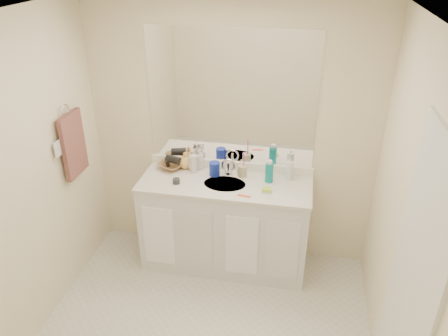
% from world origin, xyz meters
% --- Properties ---
extents(ceiling, '(2.60, 2.60, 0.02)m').
position_xyz_m(ceiling, '(0.00, 0.00, 2.40)').
color(ceiling, white).
rests_on(ceiling, wall_back).
extents(wall_back, '(2.60, 0.02, 2.40)m').
position_xyz_m(wall_back, '(0.00, 1.30, 1.20)').
color(wall_back, '#F8EAC2').
rests_on(wall_back, floor).
extents(wall_left, '(0.02, 2.60, 2.40)m').
position_xyz_m(wall_left, '(-1.30, 0.00, 1.20)').
color(wall_left, '#F8EAC2').
rests_on(wall_left, floor).
extents(wall_right, '(0.02, 2.60, 2.40)m').
position_xyz_m(wall_right, '(1.30, 0.00, 1.20)').
color(wall_right, '#F8EAC2').
rests_on(wall_right, floor).
extents(vanity_cabinet, '(1.50, 0.55, 0.85)m').
position_xyz_m(vanity_cabinet, '(0.00, 1.02, 0.42)').
color(vanity_cabinet, silver).
rests_on(vanity_cabinet, floor).
extents(countertop, '(1.52, 0.57, 0.03)m').
position_xyz_m(countertop, '(0.00, 1.02, 0.86)').
color(countertop, silver).
rests_on(countertop, vanity_cabinet).
extents(backsplash, '(1.52, 0.03, 0.08)m').
position_xyz_m(backsplash, '(0.00, 1.29, 0.92)').
color(backsplash, white).
rests_on(backsplash, countertop).
extents(sink_basin, '(0.37, 0.37, 0.02)m').
position_xyz_m(sink_basin, '(0.00, 1.00, 0.87)').
color(sink_basin, beige).
rests_on(sink_basin, countertop).
extents(faucet, '(0.02, 0.02, 0.11)m').
position_xyz_m(faucet, '(0.00, 1.18, 0.94)').
color(faucet, silver).
rests_on(faucet, countertop).
extents(mirror, '(1.48, 0.01, 1.20)m').
position_xyz_m(mirror, '(0.00, 1.29, 1.56)').
color(mirror, white).
rests_on(mirror, wall_back).
extents(blue_mug, '(0.10, 0.10, 0.13)m').
position_xyz_m(blue_mug, '(-0.12, 1.14, 0.94)').
color(blue_mug, '#172A9E').
rests_on(blue_mug, countertop).
extents(tan_cup, '(0.10, 0.10, 0.11)m').
position_xyz_m(tan_cup, '(0.13, 1.16, 0.93)').
color(tan_cup, tan).
rests_on(tan_cup, countertop).
extents(toothbrush, '(0.02, 0.04, 0.20)m').
position_xyz_m(toothbrush, '(0.14, 1.16, 1.03)').
color(toothbrush, '#DD3AA2').
rests_on(toothbrush, tan_cup).
extents(mouthwash_bottle, '(0.09, 0.09, 0.17)m').
position_xyz_m(mouthwash_bottle, '(0.38, 1.12, 0.97)').
color(mouthwash_bottle, '#0B8286').
rests_on(mouthwash_bottle, countertop).
extents(clear_pump_bottle, '(0.08, 0.08, 0.17)m').
position_xyz_m(clear_pump_bottle, '(0.54, 1.20, 0.97)').
color(clear_pump_bottle, white).
rests_on(clear_pump_bottle, countertop).
extents(soap_dish, '(0.09, 0.08, 0.01)m').
position_xyz_m(soap_dish, '(0.38, 0.93, 0.89)').
color(soap_dish, white).
rests_on(soap_dish, countertop).
extents(green_soap, '(0.08, 0.06, 0.03)m').
position_xyz_m(green_soap, '(0.38, 0.93, 0.90)').
color(green_soap, '#B6E237').
rests_on(green_soap, soap_dish).
extents(orange_comb, '(0.11, 0.04, 0.00)m').
position_xyz_m(orange_comb, '(0.20, 0.83, 0.88)').
color(orange_comb, '#FF501A').
rests_on(orange_comb, countertop).
extents(dark_jar, '(0.06, 0.06, 0.04)m').
position_xyz_m(dark_jar, '(-0.42, 0.93, 0.90)').
color(dark_jar, '#28292D').
rests_on(dark_jar, countertop).
extents(extra_white_bottle, '(0.06, 0.06, 0.18)m').
position_xyz_m(extra_white_bottle, '(-0.31, 1.15, 0.97)').
color(extra_white_bottle, silver).
rests_on(extra_white_bottle, countertop).
extents(soap_bottle_white, '(0.10, 0.10, 0.19)m').
position_xyz_m(soap_bottle_white, '(-0.28, 1.25, 0.97)').
color(soap_bottle_white, white).
rests_on(soap_bottle_white, countertop).
extents(soap_bottle_cream, '(0.10, 0.10, 0.20)m').
position_xyz_m(soap_bottle_cream, '(-0.33, 1.23, 0.98)').
color(soap_bottle_cream, beige).
rests_on(soap_bottle_cream, countertop).
extents(soap_bottle_yellow, '(0.16, 0.16, 0.16)m').
position_xyz_m(soap_bottle_yellow, '(-0.41, 1.23, 0.96)').
color(soap_bottle_yellow, '#E9B15A').
rests_on(soap_bottle_yellow, countertop).
extents(wicker_basket, '(0.31, 0.31, 0.06)m').
position_xyz_m(wicker_basket, '(-0.54, 1.20, 0.91)').
color(wicker_basket, olive).
rests_on(wicker_basket, countertop).
extents(hair_dryer, '(0.16, 0.11, 0.07)m').
position_xyz_m(hair_dryer, '(-0.52, 1.20, 0.97)').
color(hair_dryer, black).
rests_on(hair_dryer, wicker_basket).
extents(towel_ring, '(0.01, 0.11, 0.11)m').
position_xyz_m(towel_ring, '(-1.27, 0.77, 1.55)').
color(towel_ring, silver).
rests_on(towel_ring, wall_left).
extents(hand_towel, '(0.04, 0.32, 0.55)m').
position_xyz_m(hand_towel, '(-1.25, 0.77, 1.25)').
color(hand_towel, brown).
rests_on(hand_towel, towel_ring).
extents(switch_plate, '(0.01, 0.08, 0.13)m').
position_xyz_m(switch_plate, '(-1.27, 0.57, 1.30)').
color(switch_plate, white).
rests_on(switch_plate, wall_left).
extents(door, '(0.02, 0.82, 2.00)m').
position_xyz_m(door, '(1.29, -0.30, 1.00)').
color(door, white).
rests_on(door, floor).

